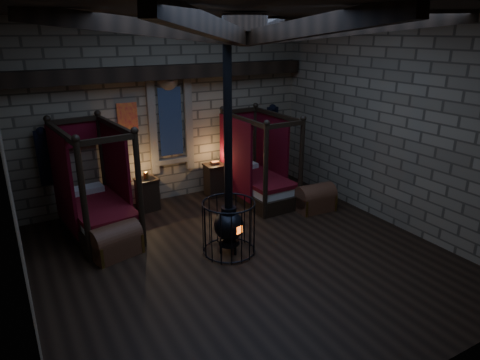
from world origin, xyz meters
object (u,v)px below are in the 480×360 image
bed_right (258,179)px  stove (229,222)px  bed_left (97,207)px  trunk_left (116,241)px  trunk_right (315,199)px

bed_right → stove: 2.73m
bed_right → stove: stove is taller
bed_left → trunk_left: 1.18m
bed_left → bed_right: (3.79, -0.08, -0.03)m
bed_left → bed_right: bearing=-7.0°
bed_left → trunk_left: size_ratio=2.28×
bed_right → bed_left: bearing=177.7°
bed_right → stove: bearing=-134.2°
trunk_left → stove: (1.87, -0.92, 0.33)m
bed_left → trunk_right: (4.59, -1.30, -0.27)m
trunk_right → bed_left: bearing=167.6°
trunk_left → bed_left: bearing=78.9°
bed_right → trunk_right: bed_right is taller
bed_left → trunk_left: bearing=-92.7°
trunk_left → bed_right: bearing=1.9°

